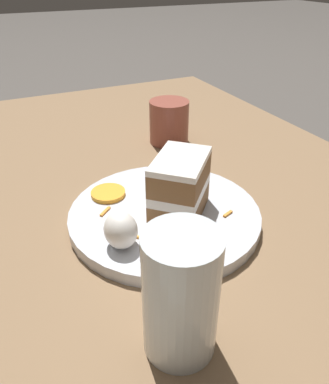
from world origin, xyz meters
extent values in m
plane|color=#4C4742|center=(0.00, 0.00, 0.00)|extent=(6.00, 6.00, 0.00)
cube|color=#846647|center=(0.00, 0.00, 0.01)|extent=(1.36, 0.91, 0.02)
cylinder|color=silver|center=(0.01, 0.03, 0.03)|extent=(0.27, 0.27, 0.02)
cube|color=brown|center=(0.02, 0.04, 0.06)|extent=(0.11, 0.11, 0.03)
cube|color=white|center=(0.02, 0.04, 0.08)|extent=(0.11, 0.11, 0.01)
cube|color=brown|center=(0.02, 0.04, 0.10)|extent=(0.11, 0.11, 0.03)
cube|color=white|center=(0.02, 0.04, 0.12)|extent=(0.11, 0.11, 0.01)
ellipsoid|color=white|center=(0.05, -0.06, 0.06)|extent=(0.05, 0.04, 0.05)
cylinder|color=orange|center=(-0.07, -0.04, 0.04)|extent=(0.05, 0.05, 0.01)
cube|color=orange|center=(0.09, -0.02, 0.04)|extent=(0.02, 0.01, 0.00)
cube|color=orange|center=(0.05, 0.10, 0.04)|extent=(0.01, 0.02, 0.00)
cube|color=orange|center=(0.05, -0.03, 0.04)|extent=(0.01, 0.02, 0.00)
cube|color=orange|center=(-0.02, 0.10, 0.04)|extent=(0.02, 0.01, 0.00)
cube|color=orange|center=(-0.02, -0.05, 0.04)|extent=(0.02, 0.02, 0.00)
cylinder|color=silver|center=(0.20, -0.05, 0.09)|extent=(0.07, 0.07, 0.13)
cylinder|color=silver|center=(0.20, -0.05, 0.05)|extent=(0.06, 0.06, 0.05)
cylinder|color=#994C3D|center=(-0.24, 0.15, 0.07)|extent=(0.08, 0.08, 0.09)
cylinder|color=#382314|center=(-0.24, 0.15, 0.10)|extent=(0.07, 0.07, 0.01)
camera|label=1|loc=(0.41, -0.16, 0.34)|focal=35.00mm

